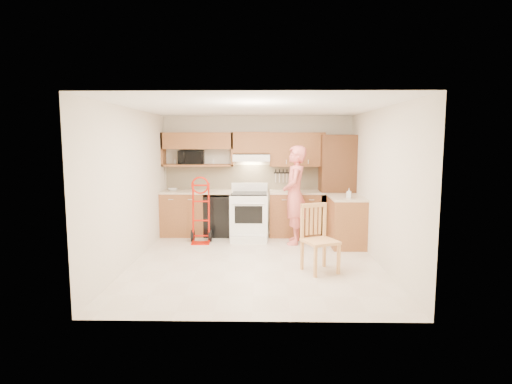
{
  "coord_description": "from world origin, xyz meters",
  "views": [
    {
      "loc": [
        0.13,
        -6.6,
        1.99
      ],
      "look_at": [
        0.0,
        0.5,
        1.1
      ],
      "focal_mm": 29.01,
      "sensor_mm": 36.0,
      "label": 1
    }
  ],
  "objects_px": {
    "range": "(249,212)",
    "person": "(295,195)",
    "hand_truck": "(201,213)",
    "dining_chair": "(320,239)",
    "microwave": "(191,157)"
  },
  "relations": [
    {
      "from": "microwave",
      "to": "dining_chair",
      "type": "relative_size",
      "value": 0.51
    },
    {
      "from": "hand_truck",
      "to": "dining_chair",
      "type": "relative_size",
      "value": 1.14
    },
    {
      "from": "range",
      "to": "person",
      "type": "xyz_separation_m",
      "value": [
        0.89,
        -0.33,
        0.39
      ]
    },
    {
      "from": "microwave",
      "to": "range",
      "type": "xyz_separation_m",
      "value": [
        1.23,
        -0.47,
        -1.08
      ]
    },
    {
      "from": "microwave",
      "to": "person",
      "type": "relative_size",
      "value": 0.28
    },
    {
      "from": "person",
      "to": "hand_truck",
      "type": "bearing_deg",
      "value": -84.11
    },
    {
      "from": "range",
      "to": "person",
      "type": "bearing_deg",
      "value": -20.54
    },
    {
      "from": "microwave",
      "to": "person",
      "type": "height_order",
      "value": "person"
    },
    {
      "from": "person",
      "to": "range",
      "type": "bearing_deg",
      "value": -104.67
    },
    {
      "from": "microwave",
      "to": "range",
      "type": "height_order",
      "value": "microwave"
    },
    {
      "from": "person",
      "to": "hand_truck",
      "type": "relative_size",
      "value": 1.62
    },
    {
      "from": "person",
      "to": "dining_chair",
      "type": "relative_size",
      "value": 1.84
    },
    {
      "from": "person",
      "to": "hand_truck",
      "type": "height_order",
      "value": "person"
    },
    {
      "from": "range",
      "to": "dining_chair",
      "type": "xyz_separation_m",
      "value": [
        1.15,
        -2.1,
        -0.04
      ]
    },
    {
      "from": "dining_chair",
      "to": "microwave",
      "type": "bearing_deg",
      "value": 109.03
    }
  ]
}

